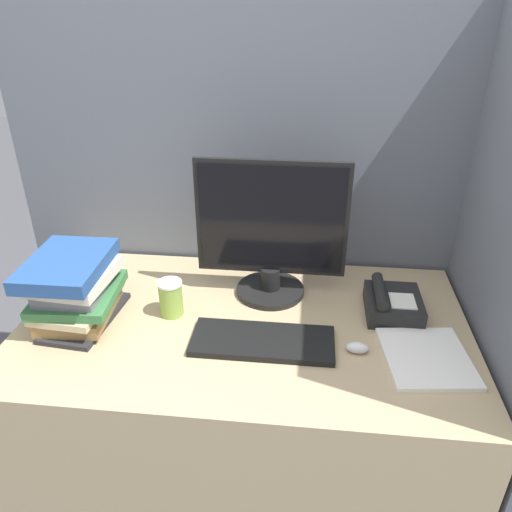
# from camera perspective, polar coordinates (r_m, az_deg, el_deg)

# --- Properties ---
(cubicle_panel_rear) EXTENTS (1.80, 0.04, 1.73)m
(cubicle_panel_rear) POSITION_cam_1_polar(r_m,az_deg,el_deg) (1.89, 0.31, 3.57)
(cubicle_panel_rear) COLOR slate
(cubicle_panel_rear) RESTS_ON ground_plane
(cubicle_panel_right) EXTENTS (0.04, 0.87, 1.73)m
(cubicle_panel_right) POSITION_cam_1_polar(r_m,az_deg,el_deg) (1.62, 25.57, -4.08)
(cubicle_panel_right) COLOR slate
(cubicle_panel_right) RESTS_ON ground_plane
(desk) EXTENTS (1.40, 0.81, 0.73)m
(desk) POSITION_cam_1_polar(r_m,az_deg,el_deg) (1.82, -1.25, -16.98)
(desk) COLOR tan
(desk) RESTS_ON ground_plane
(monitor) EXTENTS (0.49, 0.23, 0.47)m
(monitor) POSITION_cam_1_polar(r_m,az_deg,el_deg) (1.62, 1.75, 2.27)
(monitor) COLOR black
(monitor) RESTS_ON desk
(keyboard) EXTENTS (0.42, 0.17, 0.02)m
(keyboard) POSITION_cam_1_polar(r_m,az_deg,el_deg) (1.49, 0.77, -9.70)
(keyboard) COLOR black
(keyboard) RESTS_ON desk
(mouse) EXTENTS (0.07, 0.04, 0.03)m
(mouse) POSITION_cam_1_polar(r_m,az_deg,el_deg) (1.48, 11.51, -10.22)
(mouse) COLOR silver
(mouse) RESTS_ON desk
(coffee_cup) EXTENTS (0.08, 0.08, 0.12)m
(coffee_cup) POSITION_cam_1_polar(r_m,az_deg,el_deg) (1.60, -9.70, -4.76)
(coffee_cup) COLOR #8CB247
(coffee_cup) RESTS_ON desk
(book_stack) EXTENTS (0.25, 0.32, 0.22)m
(book_stack) POSITION_cam_1_polar(r_m,az_deg,el_deg) (1.62, -19.93, -3.54)
(book_stack) COLOR #262628
(book_stack) RESTS_ON desk
(desk_telephone) EXTENTS (0.17, 0.20, 0.10)m
(desk_telephone) POSITION_cam_1_polar(r_m,az_deg,el_deg) (1.66, 15.28, -5.27)
(desk_telephone) COLOR black
(desk_telephone) RESTS_ON desk
(paper_pile) EXTENTS (0.26, 0.29, 0.02)m
(paper_pile) POSITION_cam_1_polar(r_m,az_deg,el_deg) (1.51, 18.91, -10.95)
(paper_pile) COLOR white
(paper_pile) RESTS_ON desk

